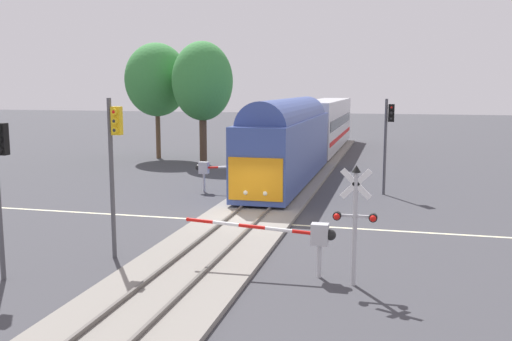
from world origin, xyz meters
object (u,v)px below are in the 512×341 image
object	(u,v)px
crossing_gate_far	(212,168)
oak_behind_train	(202,82)
crossing_gate_near	(305,234)
traffic_signal_near_left	(0,170)
traffic_signal_median	(114,152)
pine_left_background	(157,80)
traffic_signal_far_side	(388,131)
commuter_train	(311,130)
crossing_signal_mast	(355,213)

from	to	relation	value
crossing_gate_far	oak_behind_train	size ratio (longest dim) A/B	0.52
crossing_gate_near	crossing_gate_far	xyz separation A→B (m)	(-7.67, 13.52, 0.01)
traffic_signal_near_left	traffic_signal_median	size ratio (longest dim) A/B	0.93
crossing_gate_near	pine_left_background	xyz separation A→B (m)	(-17.26, 27.73, 5.37)
traffic_signal_median	oak_behind_train	xyz separation A→B (m)	(-5.39, 25.06, 2.73)
crossing_gate_far	traffic_signal_median	world-z (taller)	traffic_signal_median
traffic_signal_far_side	oak_behind_train	bearing A→B (deg)	145.27
commuter_train	oak_behind_train	bearing A→B (deg)	-167.89
crossing_signal_mast	traffic_signal_near_left	distance (m)	11.22
crossing_gate_far	crossing_signal_mast	bearing A→B (deg)	-56.44
crossing_signal_mast	traffic_signal_near_left	world-z (taller)	traffic_signal_near_left
crossing_gate_far	oak_behind_train	world-z (taller)	oak_behind_train
traffic_signal_near_left	oak_behind_train	xyz separation A→B (m)	(-3.02, 28.08, 3.01)
crossing_gate_near	traffic_signal_median	world-z (taller)	traffic_signal_median
crossing_signal_mast	pine_left_background	xyz separation A→B (m)	(-18.91, 28.24, 4.45)
traffic_signal_far_side	commuter_train	bearing A→B (deg)	117.34
crossing_gate_near	oak_behind_train	bearing A→B (deg)	115.88
crossing_gate_near	oak_behind_train	distance (m)	28.69
crossing_gate_far	traffic_signal_median	bearing A→B (deg)	-86.79
commuter_train	traffic_signal_near_left	world-z (taller)	commuter_train
crossing_signal_mast	crossing_gate_near	bearing A→B (deg)	162.57
commuter_train	traffic_signal_far_side	bearing A→B (deg)	-62.66
traffic_signal_median	traffic_signal_near_left	bearing A→B (deg)	-128.10
crossing_signal_mast	oak_behind_train	xyz separation A→B (m)	(-13.96, 25.90, 4.27)
traffic_signal_far_side	traffic_signal_median	world-z (taller)	traffic_signal_median
crossing_gate_near	pine_left_background	distance (m)	33.10
traffic_signal_far_side	oak_behind_train	size ratio (longest dim) A/B	0.56
commuter_train	crossing_gate_near	world-z (taller)	commuter_train
traffic_signal_far_side	traffic_signal_median	bearing A→B (deg)	-122.03
crossing_gate_near	oak_behind_train	world-z (taller)	oak_behind_train
pine_left_background	oak_behind_train	size ratio (longest dim) A/B	1.01
commuter_train	crossing_gate_far	size ratio (longest dim) A/B	7.78
commuter_train	traffic_signal_far_side	xyz separation A→B (m)	(6.21, -12.01, 0.91)
crossing_gate_near	pine_left_background	size ratio (longest dim) A/B	0.52
commuter_train	crossing_signal_mast	world-z (taller)	commuter_train
commuter_train	pine_left_background	world-z (taller)	pine_left_background
traffic_signal_far_side	traffic_signal_near_left	world-z (taller)	traffic_signal_far_side
traffic_signal_near_left	pine_left_background	world-z (taller)	pine_left_background
commuter_train	oak_behind_train	world-z (taller)	oak_behind_train
traffic_signal_far_side	oak_behind_train	xyz separation A→B (m)	(-14.69, 10.19, 2.91)
oak_behind_train	crossing_gate_near	bearing A→B (deg)	-64.12
crossing_gate_far	oak_behind_train	bearing A→B (deg)	111.39
traffic_signal_near_left	oak_behind_train	distance (m)	28.40
commuter_train	oak_behind_train	distance (m)	9.48
traffic_signal_median	oak_behind_train	world-z (taller)	oak_behind_train
traffic_signal_median	pine_left_background	xyz separation A→B (m)	(-10.34, 27.40, 2.90)
pine_left_background	crossing_signal_mast	bearing A→B (deg)	-56.20
crossing_gate_near	pine_left_background	world-z (taller)	pine_left_background
crossing_gate_far	pine_left_background	world-z (taller)	pine_left_background
commuter_train	pine_left_background	size ratio (longest dim) A/B	4.01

